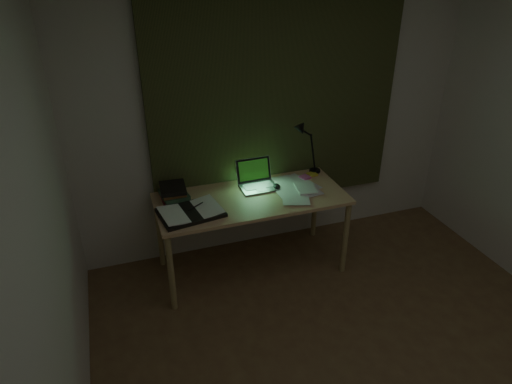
% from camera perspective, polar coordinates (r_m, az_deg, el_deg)
% --- Properties ---
extents(wall_back, '(3.50, 0.00, 2.50)m').
position_cam_1_polar(wall_back, '(4.00, 2.43, 9.73)').
color(wall_back, silver).
rests_on(wall_back, ground).
extents(wall_left, '(0.00, 4.00, 2.50)m').
position_cam_1_polar(wall_left, '(2.02, -25.52, -13.82)').
color(wall_left, silver).
rests_on(wall_left, ground).
extents(curtain, '(2.20, 0.06, 2.00)m').
position_cam_1_polar(curtain, '(3.90, 2.70, 12.34)').
color(curtain, '#31381C').
rests_on(curtain, wall_back).
extents(desk, '(1.56, 0.68, 0.71)m').
position_cam_1_polar(desk, '(3.92, -0.57, -5.21)').
color(desk, tan).
rests_on(desk, floor).
extents(laptop, '(0.32, 0.36, 0.22)m').
position_cam_1_polar(laptop, '(3.82, 0.38, 1.94)').
color(laptop, '#A3A4A8').
rests_on(laptop, desk).
extents(open_textbook, '(0.52, 0.40, 0.04)m').
position_cam_1_polar(open_textbook, '(3.53, -8.17, -2.47)').
color(open_textbook, white).
rests_on(open_textbook, desk).
extents(book_stack, '(0.20, 0.24, 0.13)m').
position_cam_1_polar(book_stack, '(3.74, -10.36, -0.04)').
color(book_stack, white).
rests_on(book_stack, desk).
extents(loose_papers, '(0.42, 0.43, 0.02)m').
position_cam_1_polar(loose_papers, '(3.86, 5.39, 0.43)').
color(loose_papers, white).
rests_on(loose_papers, desk).
extents(mouse, '(0.08, 0.10, 0.03)m').
position_cam_1_polar(mouse, '(3.87, 2.60, 0.71)').
color(mouse, black).
rests_on(mouse, desk).
extents(sticky_yellow, '(0.09, 0.09, 0.02)m').
position_cam_1_polar(sticky_yellow, '(4.13, 7.03, 2.22)').
color(sticky_yellow, gold).
rests_on(sticky_yellow, desk).
extents(sticky_pink, '(0.10, 0.10, 0.02)m').
position_cam_1_polar(sticky_pink, '(4.07, 6.14, 1.84)').
color(sticky_pink, pink).
rests_on(sticky_pink, desk).
extents(desk_lamp, '(0.40, 0.33, 0.54)m').
position_cam_1_polar(desk_lamp, '(4.09, 7.59, 5.97)').
color(desk_lamp, black).
rests_on(desk_lamp, desk).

